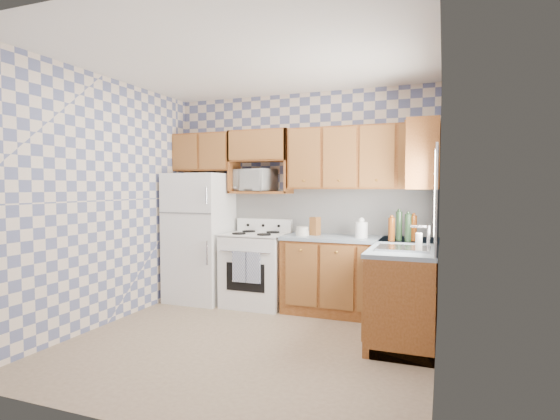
{
  "coord_description": "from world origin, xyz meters",
  "views": [
    {
      "loc": [
        1.74,
        -3.76,
        1.5
      ],
      "look_at": [
        0.05,
        0.75,
        1.25
      ],
      "focal_mm": 28.0,
      "sensor_mm": 36.0,
      "label": 1
    }
  ],
  "objects_px": {
    "microwave": "(254,180)",
    "electric_kettle": "(361,230)",
    "stove_body": "(256,270)",
    "refrigerator": "(200,237)"
  },
  "relations": [
    {
      "from": "microwave",
      "to": "electric_kettle",
      "type": "distance_m",
      "value": 1.57
    },
    {
      "from": "stove_body",
      "to": "microwave",
      "type": "bearing_deg",
      "value": 119.95
    },
    {
      "from": "refrigerator",
      "to": "electric_kettle",
      "type": "height_order",
      "value": "refrigerator"
    },
    {
      "from": "refrigerator",
      "to": "electric_kettle",
      "type": "bearing_deg",
      "value": 0.12
    },
    {
      "from": "electric_kettle",
      "to": "refrigerator",
      "type": "bearing_deg",
      "value": -179.88
    },
    {
      "from": "refrigerator",
      "to": "microwave",
      "type": "distance_m",
      "value": 1.05
    },
    {
      "from": "microwave",
      "to": "stove_body",
      "type": "bearing_deg",
      "value": -46.25
    },
    {
      "from": "microwave",
      "to": "refrigerator",
      "type": "bearing_deg",
      "value": -149.23
    },
    {
      "from": "electric_kettle",
      "to": "stove_body",
      "type": "bearing_deg",
      "value": 179.13
    },
    {
      "from": "stove_body",
      "to": "microwave",
      "type": "distance_m",
      "value": 1.16
    }
  ]
}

